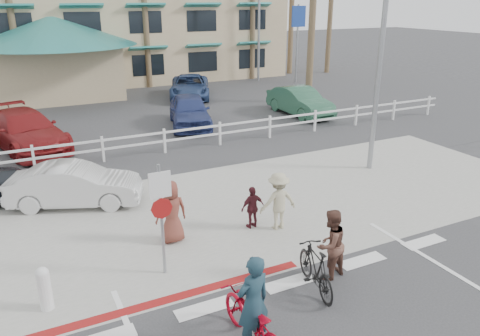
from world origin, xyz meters
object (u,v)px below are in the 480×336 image
bike_black (316,269)px  sign_post (161,215)px  car_white_sedan (75,185)px  bike_red (253,321)px

bike_black → sign_post: bearing=-26.1°
sign_post → car_white_sedan: bearing=104.2°
car_white_sedan → bike_black: bearing=-128.8°
bike_black → car_white_sedan: (-3.84, 6.77, 0.12)m
bike_black → car_white_sedan: bearing=-48.9°
sign_post → bike_red: (0.68, -2.95, -0.93)m
sign_post → bike_black: (2.64, -2.04, -0.94)m
bike_black → car_white_sedan: size_ratio=0.44×
sign_post → car_white_sedan: size_ratio=0.76×
car_white_sedan → sign_post: bearing=-144.1°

